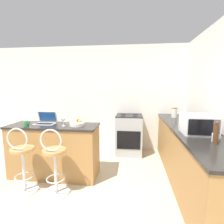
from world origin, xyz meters
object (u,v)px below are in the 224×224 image
at_px(mug_white, 215,138).
at_px(bar_stool_far, 54,163).
at_px(mug_green, 26,123).
at_px(stove_range, 129,134).
at_px(pepper_mill, 216,133).
at_px(microwave, 198,124).
at_px(wine_glass_short, 63,119).
at_px(fruit_bowl, 77,124).
at_px(storage_jar, 174,113).
at_px(bar_stool_near, 22,162).
at_px(toaster, 190,121).
at_px(laptop, 46,121).

bearing_deg(mug_white, bar_stool_far, 176.97).
bearing_deg(mug_green, stove_range, 38.72).
distance_m(stove_range, mug_green, 2.24).
relative_size(stove_range, pepper_mill, 3.47).
xyz_separation_m(microwave, wine_glass_short, (-2.10, 0.21, -0.01)).
relative_size(bar_stool_far, wine_glass_short, 5.94).
xyz_separation_m(fruit_bowl, mug_white, (1.95, -0.65, 0.02)).
bearing_deg(microwave, fruit_bowl, 171.58).
xyz_separation_m(bar_stool_far, mug_green, (-0.66, 0.38, 0.50)).
xyz_separation_m(bar_stool_far, storage_jar, (2.02, 1.56, 0.56)).
bearing_deg(fruit_bowl, mug_white, -18.41).
distance_m(stove_range, mug_white, 2.22).
height_order(bar_stool_near, storage_jar, storage_jar).
bearing_deg(storage_jar, wine_glass_short, -152.09).
xyz_separation_m(toaster, wine_glass_short, (-2.14, -0.29, 0.04)).
bearing_deg(stove_range, bar_stool_near, -131.59).
bearing_deg(wine_glass_short, fruit_bowl, 16.41).
bearing_deg(laptop, mug_white, -16.11).
distance_m(bar_stool_near, fruit_bowl, 1.01).
xyz_separation_m(pepper_mill, storage_jar, (-0.08, 1.75, -0.02)).
distance_m(bar_stool_near, toaster, 2.77).
bearing_deg(laptop, toaster, 2.90).
bearing_deg(laptop, storage_jar, 20.76).
bearing_deg(mug_white, wine_glass_short, 165.03).
distance_m(bar_stool_far, fruit_bowl, 0.75).
bearing_deg(mug_green, mug_white, -10.09).
bearing_deg(stove_range, microwave, -55.67).
distance_m(wine_glass_short, pepper_mill, 2.24).
xyz_separation_m(toaster, fruit_bowl, (-1.91, -0.22, -0.05)).
bearing_deg(bar_stool_far, storage_jar, 37.67).
relative_size(microwave, toaster, 1.55).
distance_m(toaster, mug_white, 0.87).
height_order(toaster, wine_glass_short, toaster).
bearing_deg(laptop, fruit_bowl, -8.56).
height_order(wine_glass_short, pepper_mill, pepper_mill).
xyz_separation_m(toaster, stove_range, (-1.05, 0.99, -0.56)).
bearing_deg(wine_glass_short, storage_jar, 27.91).
distance_m(bar_stool_far, wine_glass_short, 0.75).
bearing_deg(wine_glass_short, laptop, 157.87).
xyz_separation_m(stove_range, mug_white, (1.10, -1.86, 0.52)).
bearing_deg(mug_white, mug_green, 169.91).
height_order(bar_stool_far, wine_glass_short, wine_glass_short).
relative_size(laptop, microwave, 0.80).
distance_m(bar_stool_far, laptop, 0.92).
height_order(bar_stool_near, microwave, microwave).
relative_size(toaster, stove_range, 0.30).
height_order(bar_stool_far, fruit_bowl, fruit_bowl).
distance_m(toaster, fruit_bowl, 1.92).
distance_m(bar_stool_near, mug_green, 0.65).
bearing_deg(wine_glass_short, mug_white, -14.97).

